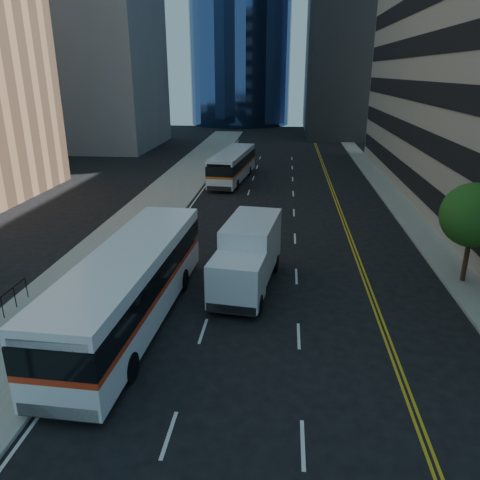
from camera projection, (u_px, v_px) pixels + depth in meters
The scene contains 8 objects.
ground at pixel (286, 364), 17.48m from camera, with size 160.00×160.00×0.00m, color black.
sidewalk_west at pixel (170, 193), 41.81m from camera, with size 5.00×90.00×0.15m, color gray.
sidewalk_east at pixel (393, 198), 40.03m from camera, with size 2.00×90.00×0.15m, color gray.
midrise_west at pixel (83, 14), 62.76m from camera, with size 18.00×18.00×35.00m, color gray.
street_tree at pixel (474, 215), 22.91m from camera, with size 3.20×3.20×5.10m.
bus_front at pixel (131, 284), 19.71m from camera, with size 3.39×13.13×3.36m.
bus_rear at pixel (233, 165), 46.15m from camera, with size 3.63×11.49×2.91m.
box_truck at pixel (248, 255), 23.14m from camera, with size 3.20×7.09×3.28m.
Camera 1 is at (-0.28, -14.96, 10.29)m, focal length 35.00 mm.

